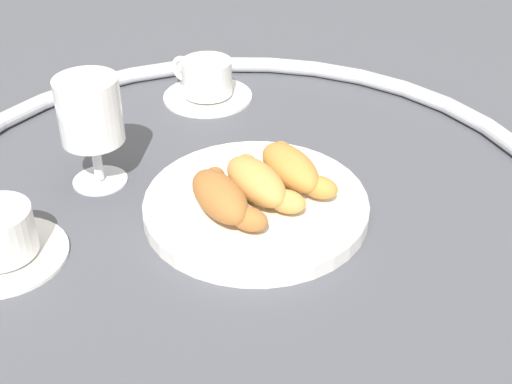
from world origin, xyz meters
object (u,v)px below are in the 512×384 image
Objects in this scene: croissant_small at (258,182)px; coffee_cup_far at (206,82)px; croissant_extra at (292,168)px; croissant_large at (222,197)px; pastry_plate at (256,204)px; juice_glass_left at (90,116)px.

croissant_small reaches higher than coffee_cup_far.
croissant_large is at bearing -91.36° from croissant_extra.
croissant_large is 0.33m from coffee_cup_far.
croissant_extra is (0.00, 0.05, 0.00)m from croissant_small.
juice_glass_left is at bearing -147.41° from pastry_plate.
croissant_small is 1.01× the size of croissant_extra.
pastry_plate is at bearing -91.82° from croissant_extra.
juice_glass_left is at bearing -146.73° from croissant_small.
juice_glass_left is (-0.17, -0.11, 0.08)m from pastry_plate.
coffee_cup_far is at bearing 156.24° from croissant_small.
croissant_extra is 0.97× the size of juice_glass_left.
croissant_extra reaches higher than pastry_plate.
pastry_plate is 1.87× the size of juice_glass_left.
croissant_extra is (0.00, 0.10, 0.00)m from croissant_large.
croissant_large and croissant_extra have the same top height.
pastry_plate is 0.03m from croissant_small.
coffee_cup_far is 0.97× the size of juice_glass_left.
coffee_cup_far is at bearing 165.32° from croissant_extra.
croissant_small is (0.00, 0.00, 0.03)m from pastry_plate.
croissant_extra is at bearing 88.41° from croissant_small.
croissant_large is (-0.00, -0.05, 0.03)m from pastry_plate.
croissant_large and croissant_small have the same top height.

